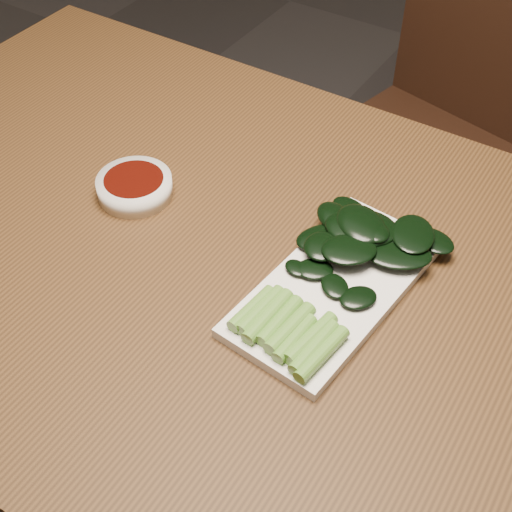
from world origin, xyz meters
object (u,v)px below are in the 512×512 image
at_px(sauce_bowl, 135,186).
at_px(gai_lan, 346,257).
at_px(table, 262,305).
at_px(chair_far, 444,129).
at_px(serving_plate, 335,287).

bearing_deg(sauce_bowl, gai_lan, 4.58).
xyz_separation_m(table, sauce_bowl, (-0.22, 0.03, 0.09)).
bearing_deg(chair_far, gai_lan, -68.32).
xyz_separation_m(table, serving_plate, (0.09, 0.02, 0.08)).
relative_size(table, gai_lan, 4.60).
xyz_separation_m(table, chair_far, (-0.02, 0.78, -0.19)).
bearing_deg(serving_plate, chair_far, 98.53).
relative_size(table, serving_plate, 4.60).
xyz_separation_m(chair_far, gai_lan, (0.11, -0.73, 0.29)).
bearing_deg(table, serving_plate, 9.00).
xyz_separation_m(sauce_bowl, gai_lan, (0.31, 0.03, 0.01)).
height_order(table, serving_plate, serving_plate).
height_order(chair_far, sauce_bowl, chair_far).
distance_m(sauce_bowl, serving_plate, 0.32).
relative_size(sauce_bowl, gai_lan, 0.34).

